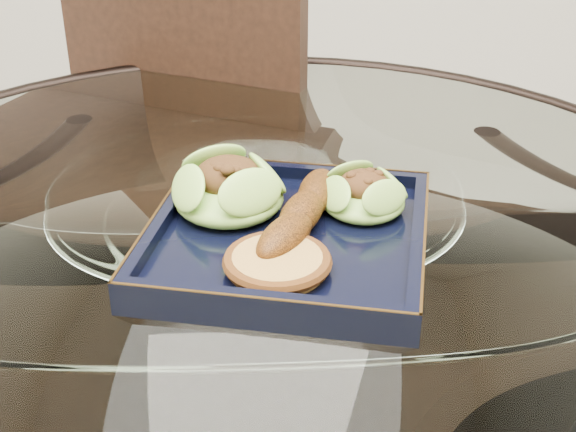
{
  "coord_description": "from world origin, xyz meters",
  "views": [
    {
      "loc": [
        0.09,
        -0.74,
        1.18
      ],
      "look_at": [
        0.04,
        -0.05,
        0.8
      ],
      "focal_mm": 50.0,
      "sensor_mm": 36.0,
      "label": 1
    }
  ],
  "objects": [
    {
      "name": "lettuce_wrap_left",
      "position": [
        -0.03,
        -0.01,
        0.8
      ],
      "size": [
        0.13,
        0.13,
        0.04
      ],
      "primitive_type": "ellipsoid",
      "rotation": [
        0.0,
        0.0,
        0.14
      ],
      "color": "#70A931",
      "rests_on": "navy_plate"
    },
    {
      "name": "roasted_plantain",
      "position": [
        0.05,
        -0.04,
        0.8
      ],
      "size": [
        0.08,
        0.18,
        0.03
      ],
      "primitive_type": "ellipsoid",
      "rotation": [
        0.0,
        0.0,
        1.3
      ],
      "color": "#66320A",
      "rests_on": "navy_plate"
    },
    {
      "name": "lettuce_wrap_right",
      "position": [
        0.11,
        0.0,
        0.8
      ],
      "size": [
        0.1,
        0.1,
        0.03
      ],
      "primitive_type": "ellipsoid",
      "rotation": [
        0.0,
        0.0,
        0.12
      ],
      "color": "#568D29",
      "rests_on": "navy_plate"
    },
    {
      "name": "dining_table",
      "position": [
        -0.0,
        -0.0,
        0.6
      ],
      "size": [
        1.13,
        1.13,
        0.77
      ],
      "color": "white",
      "rests_on": "ground"
    },
    {
      "name": "navy_plate",
      "position": [
        0.04,
        -0.05,
        0.77
      ],
      "size": [
        0.3,
        0.3,
        0.02
      ],
      "primitive_type": "cube",
      "rotation": [
        0.0,
        0.0,
        -0.1
      ],
      "color": "black",
      "rests_on": "dining_table"
    },
    {
      "name": "crumb_patty",
      "position": [
        0.03,
        -0.12,
        0.79
      ],
      "size": [
        0.11,
        0.11,
        0.02
      ],
      "primitive_type": "cylinder",
      "rotation": [
        0.0,
        0.0,
        0.35
      ],
      "color": "gold",
      "rests_on": "navy_plate"
    },
    {
      "name": "dining_chair",
      "position": [
        -0.21,
        0.36,
        0.57
      ],
      "size": [
        0.55,
        0.55,
        1.01
      ],
      "rotation": [
        0.0,
        0.0,
        -0.32
      ],
      "color": "#311A10",
      "rests_on": "ground"
    }
  ]
}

